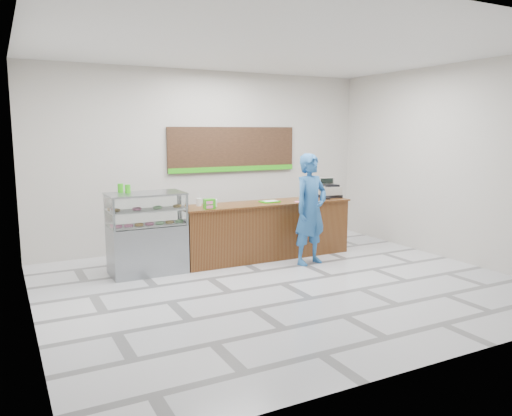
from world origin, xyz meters
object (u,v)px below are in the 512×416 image
display_case (147,233)px  serving_tray (270,201)px  customer (311,209)px  cash_register (328,190)px  sales_counter (266,230)px

display_case → serving_tray: bearing=0.1°
serving_tray → customer: bearing=-64.8°
cash_register → serving_tray: 1.37m
sales_counter → serving_tray: serving_tray is taller
cash_register → customer: bearing=-127.6°
display_case → serving_tray: (2.30, 0.01, 0.36)m
sales_counter → serving_tray: (0.08, 0.01, 0.52)m
customer → display_case: bearing=152.2°
display_case → sales_counter: bearing=0.0°
sales_counter → display_case: size_ratio=2.45×
sales_counter → cash_register: cash_register is taller
serving_tray → cash_register: bearing=-0.5°
display_case → customer: customer is taller
display_case → customer: 2.82m
sales_counter → display_case: bearing=-180.0°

